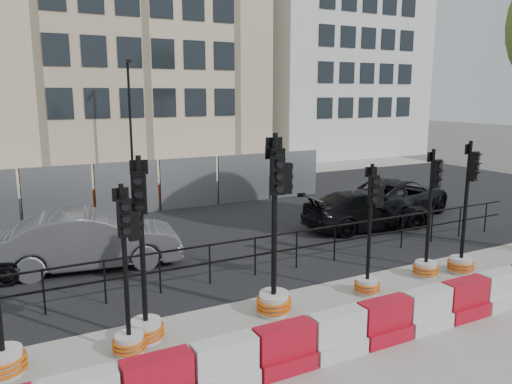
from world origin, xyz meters
TOP-DOWN VIEW (x-y plane):
  - ground at (0.00, 0.00)m, footprint 120.00×120.00m
  - sidewalk_near at (0.00, -3.00)m, footprint 40.00×6.00m
  - road at (0.00, 7.00)m, footprint 40.00×14.00m
  - sidewalk_far at (0.00, 16.00)m, footprint 40.00×4.00m
  - building_cream at (2.00, 21.99)m, footprint 15.00×10.06m
  - building_white at (17.00, 21.99)m, footprint 12.00×9.06m
  - kerb_railing at (0.00, 1.20)m, footprint 18.00×0.04m
  - heras_fencing at (-0.01, 9.80)m, footprint 14.33×1.72m
  - lamp_post_far at (0.50, 14.98)m, footprint 0.12×0.56m
  - barrier_row at (0.00, -2.80)m, footprint 16.75×0.50m
  - traffic_signal_a at (-5.61, -0.85)m, footprint 0.73×0.73m
  - traffic_signal_b at (-3.65, -1.09)m, footprint 0.59×0.59m
  - traffic_signal_c at (-3.29, -0.79)m, footprint 0.67×0.67m
  - traffic_signal_d at (-0.62, -0.84)m, footprint 0.73×0.73m
  - traffic_signal_e at (-0.68, -0.90)m, footprint 0.70×0.70m
  - traffic_signal_f at (1.72, -0.95)m, footprint 0.58×0.58m
  - traffic_signal_g at (3.70, -0.79)m, footprint 0.62×0.62m
  - traffic_signal_h at (4.69, -1.01)m, footprint 0.65×0.65m
  - car_b at (-3.46, 3.73)m, footprint 2.94×5.02m
  - car_c at (5.36, 3.39)m, footprint 2.70×4.82m
  - car_d at (7.35, 4.21)m, footprint 5.83×6.78m

SIDE VIEW (x-z plane):
  - ground at x=0.00m, z-range 0.00..0.00m
  - sidewalk_near at x=0.00m, z-range 0.00..0.02m
  - sidewalk_far at x=0.00m, z-range 0.00..0.02m
  - road at x=0.00m, z-range 0.00..0.03m
  - barrier_row at x=0.00m, z-range -0.03..0.77m
  - car_c at x=5.36m, z-range 0.00..1.29m
  - traffic_signal_g at x=3.70m, z-range -0.93..2.23m
  - heras_fencing at x=-0.01m, z-range -0.32..1.68m
  - traffic_signal_h at x=4.69m, z-range -0.98..2.35m
  - kerb_railing at x=0.00m, z-range 0.19..1.19m
  - traffic_signal_c at x=-3.29m, z-range -1.00..2.40m
  - traffic_signal_f at x=1.72m, z-range -0.77..2.18m
  - traffic_signal_b at x=-3.65m, z-range -0.78..2.21m
  - car_d at x=7.35m, z-range 0.00..1.44m
  - traffic_signal_e at x=-0.68m, z-range -1.04..2.50m
  - car_b at x=-3.46m, z-range 0.00..1.50m
  - traffic_signal_a at x=-5.61m, z-range -1.08..2.60m
  - traffic_signal_d at x=-0.62m, z-range -0.97..2.73m
  - lamp_post_far at x=0.50m, z-range 0.22..6.22m
  - building_white at x=17.00m, z-range 0.00..16.00m
  - building_cream at x=2.00m, z-range 0.00..18.00m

